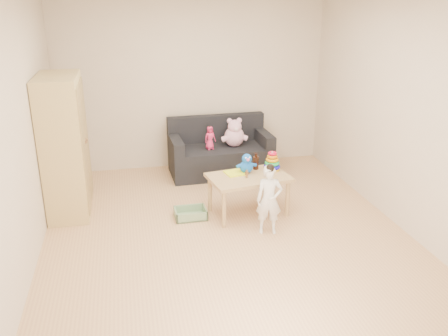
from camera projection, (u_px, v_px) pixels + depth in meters
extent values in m
plane|color=tan|center=(224.00, 228.00, 5.46)|extent=(4.50, 4.50, 0.00)
plane|color=beige|center=(193.00, 82.00, 7.07)|extent=(4.00, 0.00, 4.00)
plane|color=beige|center=(301.00, 207.00, 2.94)|extent=(4.00, 0.00, 4.00)
plane|color=beige|center=(24.00, 130.00, 4.61)|extent=(0.00, 4.50, 4.50)
plane|color=beige|center=(396.00, 110.00, 5.40)|extent=(0.00, 4.50, 4.50)
cube|color=#D7BE76|center=(64.00, 146.00, 5.64)|extent=(0.47, 0.93, 1.68)
cube|color=black|center=(220.00, 160.00, 7.07)|extent=(1.50, 0.79, 0.42)
cube|color=tan|center=(248.00, 195.00, 5.75)|extent=(1.02, 0.74, 0.49)
imported|color=white|center=(269.00, 201.00, 5.25)|extent=(0.32, 0.25, 0.77)
imported|color=#E72B63|center=(210.00, 138.00, 6.83)|extent=(0.20, 0.16, 0.33)
cylinder|color=yellow|center=(272.00, 169.00, 5.86)|extent=(0.19, 0.19, 0.02)
cylinder|color=silver|center=(272.00, 160.00, 5.82)|extent=(0.02, 0.02, 0.22)
torus|color=#140DDC|center=(272.00, 166.00, 5.84)|extent=(0.21, 0.21, 0.04)
torus|color=green|center=(272.00, 163.00, 5.83)|extent=(0.18, 0.18, 0.04)
torus|color=orange|center=(272.00, 160.00, 5.81)|extent=(0.16, 0.16, 0.04)
torus|color=orange|center=(272.00, 156.00, 5.80)|extent=(0.13, 0.13, 0.04)
torus|color=red|center=(272.00, 153.00, 5.78)|extent=(0.11, 0.11, 0.04)
cylinder|color=black|center=(256.00, 163.00, 5.86)|extent=(0.07, 0.07, 0.16)
cylinder|color=black|center=(256.00, 156.00, 5.83)|extent=(0.03, 0.03, 0.04)
cylinder|color=black|center=(256.00, 154.00, 5.82)|extent=(0.04, 0.04, 0.01)
cube|color=#EAFA1A|center=(235.00, 173.00, 5.73)|extent=(0.26, 0.26, 0.02)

